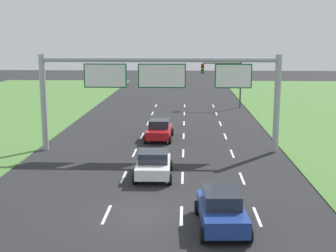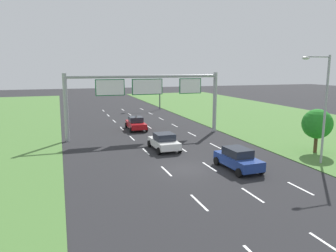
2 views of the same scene
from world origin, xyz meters
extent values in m
plane|color=#262628|center=(0.00, 0.00, 0.00)|extent=(200.00, 200.00, 0.00)
cube|color=#4C7A38|center=(21.00, 10.00, 0.03)|extent=(24.00, 120.00, 0.06)
cube|color=white|center=(-1.75, -6.00, 0.00)|extent=(0.14, 2.40, 0.01)
cube|color=white|center=(-1.75, 0.00, 0.00)|extent=(0.14, 2.40, 0.01)
cube|color=white|center=(-1.75, 6.00, 0.00)|extent=(0.14, 2.40, 0.01)
cube|color=white|center=(-1.75, 12.00, 0.00)|extent=(0.14, 2.40, 0.01)
cube|color=white|center=(-1.75, 18.00, 0.00)|extent=(0.14, 2.40, 0.01)
cube|color=white|center=(-1.75, 24.00, 0.00)|extent=(0.14, 2.40, 0.01)
cube|color=white|center=(-1.75, 30.00, 0.00)|extent=(0.14, 2.40, 0.01)
cube|color=white|center=(-1.75, 36.00, 0.00)|extent=(0.14, 2.40, 0.01)
cube|color=white|center=(1.75, -12.00, 0.00)|extent=(0.14, 2.40, 0.01)
cube|color=white|center=(1.75, -6.00, 0.00)|extent=(0.14, 2.40, 0.01)
cube|color=white|center=(1.75, 0.00, 0.00)|extent=(0.14, 2.40, 0.01)
cube|color=white|center=(1.75, 6.00, 0.00)|extent=(0.14, 2.40, 0.01)
cube|color=white|center=(1.75, 12.00, 0.00)|extent=(0.14, 2.40, 0.01)
cube|color=white|center=(1.75, 18.00, 0.00)|extent=(0.14, 2.40, 0.01)
cube|color=white|center=(1.75, 24.00, 0.00)|extent=(0.14, 2.40, 0.01)
cube|color=white|center=(1.75, 30.00, 0.00)|extent=(0.14, 2.40, 0.01)
cube|color=white|center=(1.75, 36.00, 0.00)|extent=(0.14, 2.40, 0.01)
cube|color=white|center=(5.25, -6.00, 0.00)|extent=(0.14, 2.40, 0.01)
cube|color=white|center=(5.25, 0.00, 0.00)|extent=(0.14, 2.40, 0.01)
cube|color=white|center=(5.25, 6.00, 0.00)|extent=(0.14, 2.40, 0.01)
cube|color=white|center=(5.25, 12.00, 0.00)|extent=(0.14, 2.40, 0.01)
cube|color=white|center=(5.25, 18.00, 0.00)|extent=(0.14, 2.40, 0.01)
cube|color=white|center=(5.25, 24.00, 0.00)|extent=(0.14, 2.40, 0.01)
cube|color=white|center=(5.25, 30.00, 0.00)|extent=(0.14, 2.40, 0.01)
cube|color=white|center=(5.25, 36.00, 0.00)|extent=(0.14, 2.40, 0.01)
cube|color=red|center=(-0.24, 16.65, 0.64)|extent=(1.98, 4.39, 0.63)
cube|color=#232833|center=(-0.23, 16.75, 1.27)|extent=(1.63, 1.80, 0.64)
cylinder|color=black|center=(-1.15, 18.29, 0.32)|extent=(0.24, 0.65, 0.64)
cylinder|color=black|center=(0.76, 18.24, 0.32)|extent=(0.24, 0.65, 0.64)
cylinder|color=black|center=(-1.23, 15.05, 0.32)|extent=(0.24, 0.65, 0.64)
cylinder|color=black|center=(0.67, 15.00, 0.32)|extent=(0.24, 0.65, 0.64)
cube|color=white|center=(0.03, 6.16, 0.63)|extent=(2.02, 4.11, 0.63)
cube|color=#232833|center=(0.03, 6.08, 1.26)|extent=(1.74, 1.77, 0.62)
cylinder|color=black|center=(-0.99, 7.62, 0.32)|extent=(0.23, 0.64, 0.64)
cylinder|color=black|center=(0.99, 7.66, 0.32)|extent=(0.23, 0.64, 0.64)
cylinder|color=black|center=(-0.93, 4.65, 0.32)|extent=(0.23, 0.64, 0.64)
cylinder|color=black|center=(1.05, 4.69, 0.32)|extent=(0.23, 0.64, 0.64)
cube|color=navy|center=(3.49, -1.28, 0.67)|extent=(2.05, 4.31, 0.71)
cube|color=#232833|center=(3.49, -1.19, 1.33)|extent=(1.63, 2.18, 0.60)
cylinder|color=black|center=(2.48, 0.23, 0.32)|extent=(0.25, 0.65, 0.64)
cylinder|color=black|center=(4.35, 0.32, 0.32)|extent=(0.25, 0.65, 0.64)
cylinder|color=black|center=(2.64, -2.89, 0.32)|extent=(0.25, 0.65, 0.64)
cylinder|color=black|center=(4.51, -2.79, 0.32)|extent=(0.25, 0.65, 0.64)
cylinder|color=#9EA0A5|center=(-8.40, 12.66, 3.50)|extent=(0.44, 0.44, 7.00)
cylinder|color=#9EA0A5|center=(8.40, 12.66, 3.50)|extent=(0.44, 0.44, 7.00)
cylinder|color=#9EA0A5|center=(0.00, 12.66, 6.60)|extent=(16.80, 0.32, 0.32)
cube|color=#0C5B28|center=(-3.85, 12.66, 5.48)|extent=(3.07, 0.12, 1.73)
cube|color=white|center=(-3.85, 12.60, 5.48)|extent=(2.91, 0.01, 1.57)
cube|color=#0C5B28|center=(0.20, 12.66, 5.48)|extent=(3.40, 0.12, 1.73)
cube|color=white|center=(0.20, 12.60, 5.48)|extent=(3.24, 0.01, 1.57)
cube|color=#0C5B28|center=(5.25, 12.66, 5.48)|extent=(2.61, 0.12, 1.73)
cube|color=white|center=(5.25, 12.60, 5.48)|extent=(2.45, 0.01, 1.57)
cylinder|color=#47494F|center=(8.34, 34.79, 2.80)|extent=(0.20, 0.20, 5.60)
cylinder|color=#47494F|center=(6.09, 34.79, 5.25)|extent=(4.50, 0.14, 0.14)
cube|color=black|center=(3.84, 34.79, 4.60)|extent=(0.32, 0.36, 1.10)
sphere|color=red|center=(3.84, 34.59, 4.97)|extent=(0.22, 0.22, 0.22)
sphere|color=orange|center=(3.84, 34.59, 4.60)|extent=(0.22, 0.22, 0.22)
sphere|color=green|center=(3.84, 34.59, 4.23)|extent=(0.22, 0.22, 0.22)
cylinder|color=#9EA0A5|center=(10.53, -2.07, 4.25)|extent=(0.18, 0.18, 8.50)
cylinder|color=#9EA0A5|center=(9.43, -2.07, 8.35)|extent=(2.20, 0.10, 0.10)
ellipsoid|color=silver|center=(8.33, -2.07, 8.25)|extent=(0.64, 0.32, 0.24)
cylinder|color=#513823|center=(12.52, 0.75, 0.84)|extent=(0.31, 0.31, 1.67)
sphere|color=#227E23|center=(12.52, 0.75, 2.66)|extent=(2.63, 2.63, 2.63)
camera|label=1|loc=(1.92, -20.56, 8.08)|focal=50.00mm
camera|label=2|loc=(-8.95, -22.10, 7.59)|focal=35.00mm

